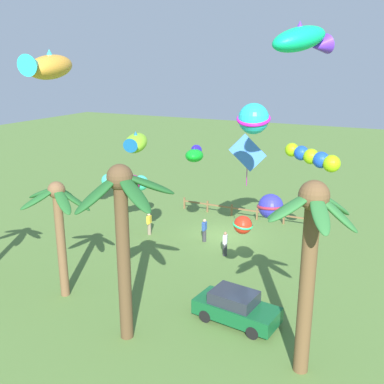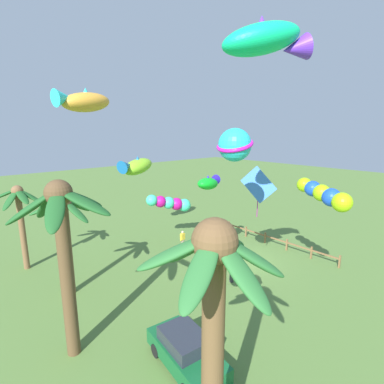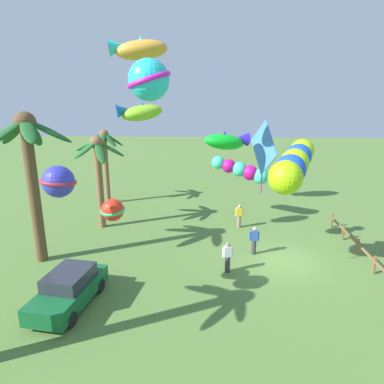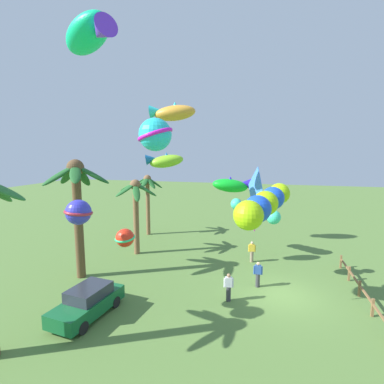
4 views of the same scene
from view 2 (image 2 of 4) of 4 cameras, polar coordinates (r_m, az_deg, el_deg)
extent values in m
plane|color=#567A38|center=(22.63, 10.02, -13.28)|extent=(120.00, 120.00, 0.00)
cylinder|color=brown|center=(13.60, -23.47, -15.25)|extent=(0.56, 0.56, 7.25)
ellipsoid|color=#1E5623|center=(13.36, -26.52, -2.18)|extent=(2.10, 1.04, 1.71)
ellipsoid|color=#1E5623|center=(12.74, -29.07, -2.62)|extent=(1.55, 2.21, 1.53)
ellipsoid|color=#1E5623|center=(11.51, -25.40, -3.23)|extent=(2.29, 1.54, 1.35)
ellipsoid|color=#1E5623|center=(11.87, -20.56, -1.93)|extent=(2.24, 1.87, 1.18)
ellipsoid|color=#1E5623|center=(13.10, -20.99, -1.20)|extent=(1.28, 2.30, 1.40)
sphere|color=brown|center=(12.43, -24.88, -0.16)|extent=(1.07, 1.07, 1.07)
cylinder|color=brown|center=(23.33, -30.50, -6.59)|extent=(0.39, 0.39, 5.65)
ellipsoid|color=#1E5623|center=(23.51, -31.48, -0.19)|extent=(1.74, 0.58, 0.99)
ellipsoid|color=#1E5623|center=(23.05, -33.12, -0.43)|extent=(1.39, 1.75, 0.87)
ellipsoid|color=#1E5623|center=(22.21, -32.25, -1.32)|extent=(1.41, 1.50, 1.28)
ellipsoid|color=#1E5623|center=(21.95, -30.52, -0.79)|extent=(1.78, 0.72, 0.95)
ellipsoid|color=#1E5623|center=(22.35, -29.45, -0.70)|extent=(1.47, 1.58, 1.11)
ellipsoid|color=#1E5623|center=(23.20, -29.78, -0.50)|extent=(1.21, 1.63, 1.25)
sphere|color=brown|center=(22.66, -31.27, 0.21)|extent=(0.75, 0.75, 0.75)
cylinder|color=brown|center=(18.71, -23.30, -10.26)|extent=(0.45, 0.45, 5.67)
ellipsoid|color=#236028|center=(18.78, -24.87, -2.04)|extent=(1.91, 0.56, 0.95)
ellipsoid|color=#236028|center=(18.07, -26.84, -2.77)|extent=(1.28, 1.96, 0.96)
ellipsoid|color=#236028|center=(17.13, -24.62, -3.57)|extent=(1.88, 1.43, 1.09)
ellipsoid|color=#236028|center=(17.50, -22.01, -3.58)|extent=(1.73, 1.34, 1.40)
ellipsoid|color=#236028|center=(18.42, -21.81, -2.52)|extent=(1.02, 1.87, 1.23)
sphere|color=brown|center=(17.88, -24.06, -1.81)|extent=(0.85, 0.85, 0.85)
cylinder|color=brown|center=(8.74, 4.05, -31.94)|extent=(0.58, 0.58, 7.16)
ellipsoid|color=#2D7033|center=(7.44, -0.35, -11.28)|extent=(1.79, 0.66, 1.41)
ellipsoid|color=#2D7033|center=(6.84, -3.32, -11.87)|extent=(1.68, 1.83, 1.08)
ellipsoid|color=#2D7033|center=(6.13, 1.71, -15.33)|extent=(1.32, 1.95, 1.16)
ellipsoid|color=#2D7033|center=(6.51, 9.65, -15.42)|extent=(1.72, 0.59, 1.47)
ellipsoid|color=#2D7033|center=(7.07, 11.44, -12.34)|extent=(1.59, 1.77, 1.30)
ellipsoid|color=#2D7033|center=(7.64, 7.32, -9.53)|extent=(1.16, 1.99, 1.13)
sphere|color=brown|center=(6.76, 4.51, -9.59)|extent=(1.10, 1.10, 1.10)
cube|color=brown|center=(23.58, 27.14, -12.16)|extent=(0.12, 0.12, 0.95)
cube|color=brown|center=(24.29, 22.52, -11.01)|extent=(0.12, 0.12, 0.95)
cube|color=brown|center=(25.16, 18.22, -9.86)|extent=(0.12, 0.12, 0.95)
cube|color=brown|center=(26.16, 14.25, -8.76)|extent=(0.12, 0.12, 0.95)
cube|color=brown|center=(27.28, 10.62, -7.70)|extent=(0.12, 0.12, 0.95)
cube|color=brown|center=(28.51, 7.30, -6.70)|extent=(0.12, 0.12, 0.95)
cube|color=brown|center=(25.58, 16.22, -8.91)|extent=(10.49, 0.09, 0.11)
cube|color=#145B2D|center=(13.66, -1.14, -29.39)|extent=(4.08, 2.18, 0.70)
cube|color=#282D38|center=(13.34, -1.55, -27.01)|extent=(2.20, 1.74, 0.56)
cylinder|color=black|center=(13.50, 5.46, -31.80)|extent=(0.62, 0.25, 0.60)
cylinder|color=black|center=(14.95, -1.19, -26.59)|extent=(0.62, 0.25, 0.60)
cylinder|color=black|center=(14.35, -7.14, -28.63)|extent=(0.62, 0.25, 0.60)
cylinder|color=#38383D|center=(19.60, 7.80, -16.06)|extent=(0.26, 0.26, 0.84)
cube|color=silver|center=(19.29, 7.86, -14.25)|extent=(0.30, 0.42, 0.54)
sphere|color=#A37556|center=(19.12, 7.89, -13.24)|extent=(0.21, 0.21, 0.21)
cylinder|color=silver|center=(19.13, 7.51, -14.64)|extent=(0.09, 0.09, 0.52)
cylinder|color=silver|center=(19.49, 8.19, -14.13)|extent=(0.09, 0.09, 0.52)
cylinder|color=#38383D|center=(21.88, 6.17, -12.87)|extent=(0.26, 0.26, 0.84)
cube|color=#2D519E|center=(21.59, 6.21, -11.21)|extent=(0.25, 0.39, 0.54)
sphere|color=tan|center=(21.45, 6.23, -10.29)|extent=(0.21, 0.21, 0.21)
cylinder|color=#2D519E|center=(21.78, 6.60, -11.15)|extent=(0.09, 0.09, 0.52)
cylinder|color=#2D519E|center=(21.45, 5.81, -11.51)|extent=(0.09, 0.09, 0.52)
cylinder|color=gray|center=(24.16, -1.85, -10.30)|extent=(0.26, 0.26, 0.84)
cube|color=yellow|center=(23.90, -1.86, -8.77)|extent=(0.28, 0.41, 0.54)
sphere|color=beige|center=(23.77, -1.87, -7.93)|extent=(0.21, 0.21, 0.21)
cylinder|color=yellow|center=(24.08, -1.49, -8.74)|extent=(0.09, 0.09, 0.52)
cylinder|color=yellow|center=(23.76, -2.24, -9.04)|extent=(0.09, 0.09, 0.52)
ellipsoid|color=#0ED785|center=(10.82, 13.46, 27.28)|extent=(2.64, 3.04, 1.48)
cone|color=#682EE0|center=(11.21, 19.65, 25.10)|extent=(1.25, 1.29, 0.99)
cone|color=#682EE0|center=(10.94, 13.59, 29.46)|extent=(0.73, 0.73, 0.54)
cube|color=#4283E5|center=(18.15, 12.99, 1.43)|extent=(2.17, 0.82, 2.28)
cylinder|color=#AD1D95|center=(18.44, 12.80, -2.57)|extent=(0.05, 0.05, 1.50)
ellipsoid|color=gold|center=(20.45, -20.15, 16.30)|extent=(2.33, 3.73, 1.56)
cone|color=#2CD4DB|center=(19.67, -24.03, 16.64)|extent=(1.28, 1.36, 1.17)
cone|color=#2CD4DB|center=(20.50, -20.27, 17.83)|extent=(0.79, 0.79, 0.69)
sphere|color=#3433C4|center=(10.62, 5.67, -10.15)|extent=(1.09, 1.09, 1.09)
torus|color=#AB273A|center=(10.62, 5.67, -10.15)|extent=(1.64, 1.65, 0.27)
sphere|color=#25CAD4|center=(13.23, 8.45, 9.19)|extent=(1.50, 1.50, 1.50)
torus|color=#E41BCB|center=(13.23, 8.45, 9.19)|extent=(1.93, 1.91, 0.67)
sphere|color=red|center=(13.14, 3.85, -12.93)|extent=(0.90, 0.90, 0.90)
torus|color=#2CDC7B|center=(13.14, 3.85, -12.93)|extent=(1.17, 1.16, 0.26)
ellipsoid|color=#10C324|center=(18.77, 3.16, 1.65)|extent=(1.77, 2.45, 1.04)
cone|color=#2A1BBC|center=(19.61, 4.35, 2.45)|extent=(0.90, 0.95, 0.76)
cone|color=#2A1BBC|center=(18.71, 3.17, 2.70)|extent=(0.55, 0.55, 0.44)
sphere|color=#A3DF11|center=(15.87, 27.52, -1.83)|extent=(0.98, 0.98, 0.98)
sphere|color=blue|center=(16.31, 25.83, -0.97)|extent=(0.94, 0.94, 0.94)
sphere|color=#A3DF11|center=(16.76, 24.24, -0.15)|extent=(0.90, 0.90, 0.90)
sphere|color=blue|center=(17.23, 22.73, 0.62)|extent=(0.87, 0.87, 0.87)
sphere|color=#A3DF11|center=(17.72, 21.30, 1.35)|extent=(0.83, 0.83, 0.83)
sphere|color=#3CE2AF|center=(25.33, -1.53, -2.60)|extent=(1.12, 1.12, 1.12)
sphere|color=#CC1287|center=(24.94, -3.07, -2.38)|extent=(1.07, 1.07, 1.07)
sphere|color=#3CE2AF|center=(24.58, -4.65, -2.14)|extent=(1.03, 1.03, 1.03)
sphere|color=#CC1287|center=(24.23, -6.29, -1.90)|extent=(0.98, 0.98, 0.98)
sphere|color=#3CE2AF|center=(23.91, -7.97, -1.64)|extent=(0.94, 0.94, 0.94)
ellipsoid|color=#86CF26|center=(16.80, -10.64, 4.97)|extent=(1.92, 2.61, 1.14)
cone|color=#1763A8|center=(15.99, -12.86, 5.06)|extent=(0.97, 1.03, 0.82)
cone|color=#1763A8|center=(16.75, -10.69, 6.23)|extent=(0.59, 0.59, 0.46)
camera|label=1|loc=(11.04, -124.70, 3.48)|focal=41.92mm
camera|label=3|loc=(13.23, 65.63, -0.77)|focal=31.30mm
camera|label=4|loc=(15.55, 61.83, 0.29)|focal=26.47mm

